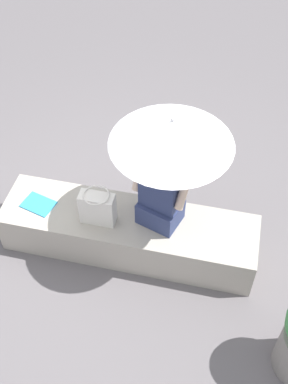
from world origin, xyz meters
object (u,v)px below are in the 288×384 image
magazine (38,204)px  handbag_black (97,208)px  person_seated (161,190)px  parasol (172,132)px

magazine → handbag_black: bearing=-170.0°
person_seated → magazine: bearing=4.0°
handbag_black → magazine: (0.58, -0.05, -0.16)m
parasol → handbag_black: (0.57, 0.16, -0.81)m
person_seated → parasol: size_ratio=0.81×
person_seated → parasol: bearing=-147.0°
person_seated → handbag_black: 0.58m
person_seated → magazine: (1.10, 0.08, -0.38)m
person_seated → handbag_black: size_ratio=2.71×
parasol → magazine: size_ratio=3.98×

